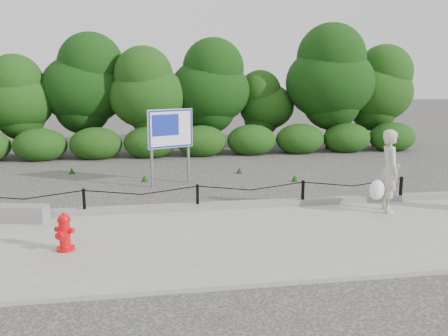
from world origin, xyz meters
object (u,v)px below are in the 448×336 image
Objects in this scene: pedestrian at (389,172)px; advertising_sign at (170,132)px; fire_hydrant at (64,232)px; concrete_block at (22,213)px.

advertising_sign is (-4.65, 3.72, 0.55)m from pedestrian.
advertising_sign reaches higher than fire_hydrant.
concrete_block is (-7.96, 0.55, -0.73)m from pedestrian.
concrete_block is at bearing 146.87° from fire_hydrant.
concrete_block is at bearing -157.91° from advertising_sign.
fire_hydrant is 5.60m from advertising_sign.
pedestrian reaches higher than fire_hydrant.
fire_hydrant is at bearing -57.98° from concrete_block.
pedestrian is 0.86× the size of advertising_sign.
fire_hydrant is 0.63× the size of concrete_block.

